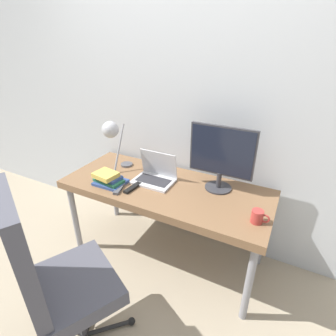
{
  "coord_description": "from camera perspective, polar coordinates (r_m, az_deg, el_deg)",
  "views": [
    {
      "loc": [
        0.82,
        -1.21,
        1.74
      ],
      "look_at": [
        0.04,
        0.3,
        0.88
      ],
      "focal_mm": 28.0,
      "sensor_mm": 36.0,
      "label": 1
    }
  ],
  "objects": [
    {
      "name": "game_controller",
      "position": [
        2.1,
        -12.67,
        -2.86
      ],
      "size": [
        0.14,
        0.09,
        0.04
      ],
      "color": "white",
      "rests_on": "desk"
    },
    {
      "name": "media_remote",
      "position": [
        2.01,
        -10.63,
        -4.51
      ],
      "size": [
        0.08,
        0.15,
        0.02
      ],
      "color": "#4C4C51",
      "rests_on": "desk"
    },
    {
      "name": "tv_remote",
      "position": [
        2.01,
        -7.7,
        -4.26
      ],
      "size": [
        0.06,
        0.18,
        0.02
      ],
      "color": "black",
      "rests_on": "desk"
    },
    {
      "name": "book_stack",
      "position": [
        2.09,
        -12.84,
        -2.3
      ],
      "size": [
        0.24,
        0.2,
        0.1
      ],
      "color": "#334C8C",
      "rests_on": "desk"
    },
    {
      "name": "desk_lamp",
      "position": [
        2.13,
        -12.09,
        7.45
      ],
      "size": [
        0.13,
        0.29,
        0.45
      ],
      "color": "#4C4C51",
      "rests_on": "desk"
    },
    {
      "name": "laptop",
      "position": [
        2.08,
        -2.82,
        -1.61
      ],
      "size": [
        0.31,
        0.22,
        0.23
      ],
      "color": "silver",
      "rests_on": "desk"
    },
    {
      "name": "mug",
      "position": [
        1.73,
        18.94,
        -9.98
      ],
      "size": [
        0.11,
        0.07,
        0.09
      ],
      "color": "#B23833",
      "rests_on": "desk"
    },
    {
      "name": "wall_back",
      "position": [
        2.16,
        4.44,
        14.87
      ],
      "size": [
        8.0,
        0.05,
        2.6
      ],
      "color": "silver",
      "rests_on": "ground_plane"
    },
    {
      "name": "ground_plane",
      "position": [
        2.27,
        -4.84,
        -23.39
      ],
      "size": [
        12.0,
        12.0,
        0.0
      ],
      "primitive_type": "plane",
      "color": "tan"
    },
    {
      "name": "monitor",
      "position": [
        1.92,
        11.55,
        2.7
      ],
      "size": [
        0.48,
        0.2,
        0.49
      ],
      "color": "#333338",
      "rests_on": "desk"
    },
    {
      "name": "office_chair",
      "position": [
        1.59,
        -23.96,
        -20.49
      ],
      "size": [
        0.65,
        0.63,
        1.15
      ],
      "color": "black",
      "rests_on": "ground_plane"
    },
    {
      "name": "desk",
      "position": [
        2.06,
        -0.62,
        -5.39
      ],
      "size": [
        1.62,
        0.67,
        0.7
      ],
      "color": "brown",
      "rests_on": "ground_plane"
    }
  ]
}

